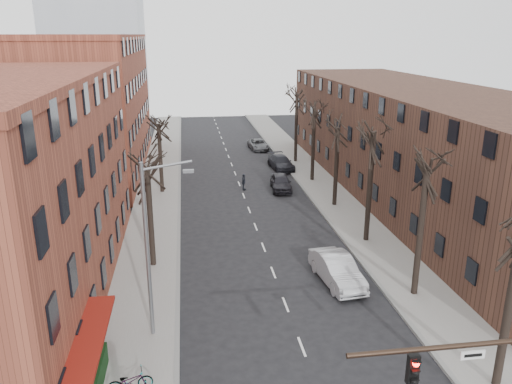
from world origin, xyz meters
name	(u,v)px	position (x,y,z in m)	size (l,w,h in m)	color
sidewalk_left	(159,189)	(-8.00, 35.00, 0.07)	(4.00, 90.00, 0.15)	gray
sidewalk_right	(318,183)	(8.00, 35.00, 0.07)	(4.00, 90.00, 0.15)	gray
building_left_far	(84,107)	(-16.00, 44.00, 7.00)	(12.00, 28.00, 14.00)	brown
building_right	(419,143)	(16.00, 30.00, 5.00)	(12.00, 50.00, 10.00)	#482C21
tree_right_b	(414,295)	(7.60, 12.00, 0.00)	(5.20, 5.20, 10.80)	black
tree_right_c	(366,241)	(7.60, 20.00, 0.00)	(5.20, 5.20, 11.60)	black
tree_right_d	(334,206)	(7.60, 28.00, 0.00)	(5.20, 5.20, 10.00)	black
tree_right_e	(312,181)	(7.60, 36.00, 0.00)	(5.20, 5.20, 10.80)	black
tree_right_f	(295,162)	(7.60, 44.00, 0.00)	(5.20, 5.20, 11.60)	black
tree_left_a	(154,266)	(-7.60, 18.00, 0.00)	(5.20, 5.20, 9.50)	black
tree_left_b	(163,193)	(-7.60, 34.00, 0.00)	(5.20, 5.20, 9.50)	black
streetlight	(150,244)	(-7.03, 10.00, 5.01)	(2.45, 0.22, 9.03)	slate
silver_sedan	(337,270)	(3.60, 14.16, 0.86)	(1.82, 5.23, 1.72)	#B4B6BB
parked_car_near	(281,182)	(3.80, 33.34, 0.78)	(1.85, 4.61, 1.57)	black
parked_car_mid	(281,162)	(5.30, 41.13, 0.76)	(2.12, 5.22, 1.51)	black
parked_car_far	(258,145)	(4.25, 51.43, 0.66)	(2.19, 4.75, 1.32)	#55585C
pedestrian_crossing	(244,182)	(0.21, 33.81, 0.81)	(0.95, 0.39, 1.61)	black
bicycle	(130,381)	(-7.90, 5.75, 0.65)	(0.66, 1.90, 1.00)	gray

